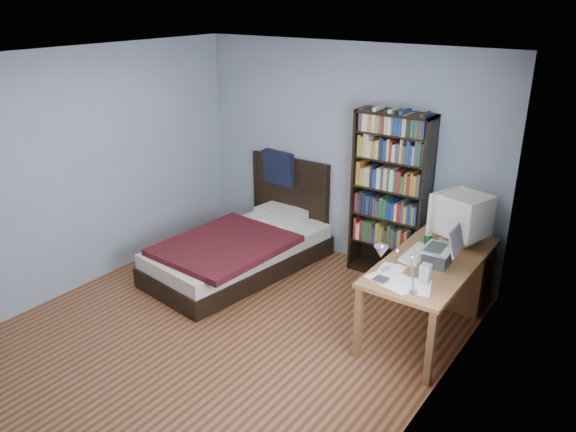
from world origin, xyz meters
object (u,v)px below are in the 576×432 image
Objects in this scene: crt_monitor at (462,215)px; bookshelf at (390,196)px; desk at (448,270)px; laptop at (440,254)px; soda_can at (428,241)px; bed at (244,247)px; speaker at (425,274)px; keyboard at (417,254)px; desk_lamp at (387,257)px.

bookshelf is at bearing 160.84° from crt_monitor.
desk is 0.60m from crt_monitor.
bookshelf reaches higher than crt_monitor.
desk is 0.90× the size of bookshelf.
soda_can is at bearing 127.33° from laptop.
bookshelf reaches higher than soda_can.
soda_can reaches higher than desk.
desk is 0.70m from laptop.
crt_monitor is (0.06, 0.03, 0.59)m from desk.
bed reaches higher than desk.
desk is 13.14× the size of soda_can.
soda_can is at bearing 107.24° from speaker.
keyboard is 1.08m from bookshelf.
bed is (-2.32, 0.08, -0.59)m from laptop.
crt_monitor reaches higher than laptop.
speaker is at bearing -69.43° from soda_can.
keyboard is at bearing 164.44° from laptop.
laptop is 2.39m from bed.
crt_monitor is at bearing 88.14° from desk_lamp.
bookshelf reaches higher than desk.
laptop is at bearing -81.56° from desk.
bed is at bearing 155.46° from desk_lamp.
bookshelf is at bearing 139.11° from soda_can.
bookshelf is (-0.93, 1.27, 0.11)m from speaker.
desk_lamp is at bearing -94.54° from laptop.
crt_monitor is at bearing 92.49° from laptop.
soda_can is 0.91m from bookshelf.
speaker reaches higher than keyboard.
speaker is 2.45m from bed.
speaker is at bearing -11.00° from bed.
crt_monitor is 0.41m from soda_can.
bookshelf is 1.76m from bed.
desk_lamp is at bearing -65.56° from bookshelf.
crt_monitor is 3.27× the size of speaker.
desk_lamp reaches higher than speaker.
crt_monitor is 1.20× the size of keyboard.
soda_can is (-0.20, -0.28, -0.22)m from crt_monitor.
crt_monitor reaches higher than speaker.
laptop is 2.33× the size of speaker.
keyboard is at bearing -107.14° from desk.
crt_monitor reaches higher than desk.
soda_can is 0.07× the size of bookshelf.
desk_lamp reaches higher than laptop.
speaker is 0.72m from soda_can.
desk is 0.74× the size of bed.
soda_can is at bearing 89.59° from keyboard.
keyboard is (-0.15, -0.49, 0.33)m from desk.
bed is (-2.24, 1.02, -0.91)m from desk_lamp.
laptop is 0.38m from soda_can.
bookshelf is (-0.83, 0.34, 0.51)m from desk.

